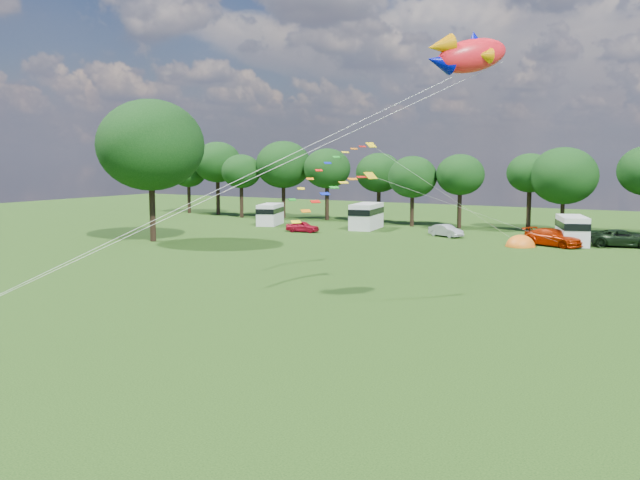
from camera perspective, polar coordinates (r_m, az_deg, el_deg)
The scene contains 14 objects.
ground_plane at distance 29.00m, azimuth -8.12°, elevation -9.51°, with size 180.00×180.00×0.00m, color black.
tree_line at distance 77.69m, azimuth 21.46°, elevation 5.05°, with size 102.98×10.98×10.27m.
big_tree at distance 68.70m, azimuth -13.40°, elevation 7.39°, with size 10.00×10.00×13.28m.
car_a at distance 75.25m, azimuth -1.41°, elevation 1.09°, with size 1.41×3.58×1.19m, color #AB0E24.
car_b at distance 72.03m, azimuth 10.04°, elevation 0.74°, with size 1.30×3.49×1.23m, color #95999E.
car_c at distance 66.97m, azimuth 18.15°, elevation 0.20°, with size 2.20×5.23×1.57m, color #991E00.
car_d at distance 68.70m, azimuth 23.07°, elevation 0.13°, with size 2.54×5.61×1.53m, color black.
campervan_a at distance 83.24m, azimuth -4.00°, elevation 2.12°, with size 3.67×5.40×2.44m.
campervan_b at distance 78.65m, azimuth 3.73°, elevation 1.99°, with size 3.40×6.07×2.81m.
campervan_c at distance 68.62m, azimuth 19.52°, elevation 0.81°, with size 3.98×5.77×2.60m.
tent_orange at distance 65.96m, azimuth 15.73°, elevation -0.49°, with size 2.64×2.89×2.07m.
fish_kite at distance 32.82m, azimuth 11.61°, elevation 14.29°, with size 3.49×3.86×2.21m.
streamer_kite_b at distance 46.90m, azimuth 1.50°, elevation 6.30°, with size 4.19×4.67×3.78m.
streamer_kite_c at distance 41.55m, azimuth 1.68°, elevation 4.11°, with size 3.14×5.05×2.83m.
Camera 1 is at (17.40, -21.73, 8.13)m, focal length 40.00 mm.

